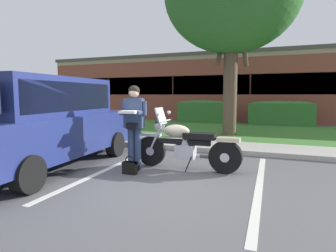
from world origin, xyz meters
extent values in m
plane|color=#565659|center=(0.00, 0.00, 0.00)|extent=(140.00, 140.00, 0.00)
cube|color=#ADA89E|center=(0.00, 2.73, 0.06)|extent=(60.00, 0.20, 0.12)
cube|color=#ADA89E|center=(0.00, 3.58, 0.04)|extent=(60.00, 1.50, 0.08)
cube|color=#3D752D|center=(0.00, 7.44, 0.03)|extent=(60.00, 6.22, 0.06)
cube|color=silver|center=(-1.03, 0.20, 0.00)|extent=(0.35, 4.40, 0.01)
cube|color=silver|center=(1.96, 0.20, 0.00)|extent=(0.35, 4.40, 0.01)
cylinder|color=black|center=(-0.33, 0.78, 0.32)|extent=(0.64, 0.10, 0.64)
cylinder|color=silver|center=(-0.33, 0.78, 0.32)|extent=(0.18, 0.12, 0.18)
cylinder|color=black|center=(1.27, 0.78, 0.32)|extent=(0.64, 0.18, 0.64)
cylinder|color=silver|center=(1.27, 0.78, 0.32)|extent=(0.18, 0.20, 0.18)
cube|color=silver|center=(-0.33, 0.78, 0.67)|extent=(0.44, 0.14, 0.06)
cube|color=beige|center=(1.32, 0.78, 0.66)|extent=(0.44, 0.20, 0.08)
cylinder|color=silver|center=(-0.20, 0.70, 0.60)|extent=(0.31, 0.04, 0.58)
cylinder|color=silver|center=(-0.20, 0.86, 0.60)|extent=(0.31, 0.04, 0.58)
sphere|color=silver|center=(-0.16, 0.78, 0.86)|extent=(0.17, 0.17, 0.17)
cylinder|color=silver|center=(-0.02, 0.78, 0.98)|extent=(0.03, 0.72, 0.03)
cylinder|color=black|center=(-0.02, 0.42, 0.98)|extent=(0.04, 0.10, 0.04)
cylinder|color=black|center=(-0.02, 1.14, 0.98)|extent=(0.04, 0.10, 0.04)
sphere|color=silver|center=(-0.04, 0.48, 1.14)|extent=(0.08, 0.08, 0.08)
sphere|color=silver|center=(-0.04, 1.08, 1.14)|extent=(0.08, 0.08, 0.08)
cube|color=#B2BCC6|center=(-0.10, 0.78, 1.08)|extent=(0.14, 0.36, 0.35)
cube|color=black|center=(0.42, 0.78, 0.56)|extent=(1.10, 0.10, 0.10)
ellipsoid|color=beige|center=(0.25, 0.78, 0.78)|extent=(0.56, 0.32, 0.26)
cube|color=black|center=(0.75, 0.78, 0.70)|extent=(0.64, 0.28, 0.12)
cube|color=silver|center=(0.45, 0.78, 0.36)|extent=(0.40, 0.24, 0.28)
cylinder|color=silver|center=(0.41, 0.78, 0.52)|extent=(0.17, 0.12, 0.21)
cylinder|color=silver|center=(0.48, 0.78, 0.52)|extent=(0.17, 0.12, 0.21)
cylinder|color=silver|center=(0.82, 0.92, 0.26)|extent=(0.60, 0.08, 0.08)
cylinder|color=silver|center=(1.02, 0.92, 0.26)|extent=(0.60, 0.08, 0.08)
cylinder|color=black|center=(0.57, 0.62, 0.15)|extent=(0.12, 0.12, 0.30)
cube|color=black|center=(-0.44, 0.37, 0.05)|extent=(0.15, 0.26, 0.10)
cube|color=black|center=(-0.57, 0.34, 0.05)|extent=(0.15, 0.26, 0.10)
cylinder|color=navy|center=(-0.44, 0.39, 0.43)|extent=(0.14, 0.14, 0.86)
cylinder|color=navy|center=(-0.58, 0.36, 0.43)|extent=(0.14, 0.14, 0.86)
cube|color=navy|center=(-0.51, 0.37, 1.15)|extent=(0.42, 0.29, 0.58)
cube|color=navy|center=(-0.51, 0.37, 1.42)|extent=(0.33, 0.25, 0.06)
sphere|color=beige|center=(-0.51, 0.37, 1.56)|extent=(0.21, 0.21, 0.21)
sphere|color=black|center=(-0.51, 0.39, 1.59)|extent=(0.23, 0.23, 0.23)
cube|color=black|center=(-0.48, 0.25, 0.90)|extent=(0.24, 0.14, 0.12)
cylinder|color=navy|center=(-0.32, 0.25, 1.17)|extent=(0.15, 0.35, 0.09)
cylinder|color=navy|center=(-0.63, 0.19, 1.17)|extent=(0.15, 0.35, 0.09)
cylinder|color=navy|center=(-0.29, 0.40, 1.25)|extent=(0.10, 0.10, 0.28)
cylinder|color=navy|center=(-0.72, 0.31, 1.25)|extent=(0.10, 0.10, 0.28)
cube|color=white|center=(-0.45, 0.08, 1.19)|extent=(0.38, 0.38, 0.05)
cube|color=black|center=(-0.41, 0.01, 0.12)|extent=(0.28, 0.12, 0.24)
cube|color=black|center=(-0.41, 0.01, 0.22)|extent=(0.28, 0.13, 0.04)
torus|color=black|center=(-0.41, 0.01, 0.26)|extent=(0.20, 0.02, 0.20)
cube|color=navy|center=(-2.34, -0.19, 0.70)|extent=(2.34, 4.86, 0.80)
cube|color=navy|center=(-2.32, -0.34, 1.48)|extent=(1.98, 3.06, 0.76)
cube|color=black|center=(-3.15, -0.42, 1.48)|extent=(0.30, 2.72, 0.55)
cube|color=black|center=(-1.49, -0.26, 1.48)|extent=(0.30, 2.72, 0.55)
cube|color=black|center=(-2.44, 0.88, 1.44)|extent=(1.57, 0.38, 0.51)
cube|color=black|center=(-2.56, 2.19, 0.40)|extent=(1.90, 0.28, 0.20)
cylinder|color=black|center=(-3.36, 1.17, 0.30)|extent=(0.30, 0.62, 0.60)
cylinder|color=black|center=(-1.59, 1.34, 0.30)|extent=(0.30, 0.62, 0.60)
cylinder|color=black|center=(-1.31, -1.56, 0.30)|extent=(0.30, 0.62, 0.60)
cylinder|color=brown|center=(0.37, 5.92, 1.61)|extent=(0.49, 0.49, 3.22)
cylinder|color=brown|center=(0.85, 5.92, 3.07)|extent=(0.17, 1.08, 1.10)
cylinder|color=brown|center=(-0.01, 5.92, 3.05)|extent=(0.17, 0.91, 1.05)
cube|color=#336B2D|center=(-1.89, 10.46, 0.55)|extent=(2.63, 0.90, 1.10)
ellipsoid|color=#336B2D|center=(-1.89, 10.46, 1.10)|extent=(2.50, 0.84, 0.28)
cube|color=#336B2D|center=(2.03, 10.46, 0.55)|extent=(3.02, 0.90, 1.10)
ellipsoid|color=#336B2D|center=(2.03, 10.46, 1.10)|extent=(2.87, 0.84, 0.28)
cube|color=brown|center=(0.38, 15.79, 1.90)|extent=(26.58, 8.11, 3.80)
cube|color=#998466|center=(0.38, 11.77, 3.68)|extent=(26.58, 0.10, 0.24)
cube|color=#4C4742|center=(0.38, 15.79, 3.90)|extent=(26.84, 8.19, 0.20)
cube|color=#1E282D|center=(0.38, 11.76, 2.09)|extent=(22.59, 0.06, 1.10)
cube|color=brown|center=(-8.66, 11.75, 2.09)|extent=(0.08, 0.04, 1.20)
cube|color=brown|center=(-4.14, 11.75, 2.09)|extent=(0.08, 0.04, 1.20)
cube|color=brown|center=(0.38, 11.75, 2.09)|extent=(0.08, 0.04, 1.20)
camera|label=1|loc=(2.37, -4.82, 1.51)|focal=31.47mm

